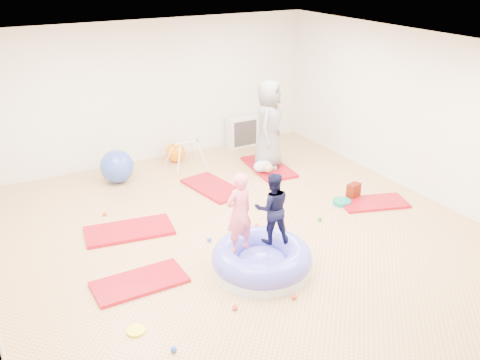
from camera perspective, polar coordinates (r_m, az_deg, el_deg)
room at (r=7.39m, az=1.13°, el=2.75°), size 7.01×8.01×2.81m
gym_mat_front_left at (r=7.19m, az=-10.65°, el=-10.67°), size 1.20×0.61×0.05m
gym_mat_mid_left at (r=8.43m, az=-11.74°, el=-5.30°), size 1.40×0.85×0.06m
gym_mat_center_back at (r=9.72m, az=-2.86°, el=-0.79°), size 0.83×1.35×0.05m
gym_mat_right at (r=9.42m, az=14.08°, el=-2.37°), size 1.24×0.87×0.05m
gym_mat_rear_right at (r=10.63m, az=3.05°, el=1.40°), size 0.81×1.40×0.06m
inflatable_cushion at (r=7.26m, az=2.34°, el=-8.54°), size 1.36×1.36×0.43m
child_pink at (r=6.85m, az=-0.09°, el=-3.14°), size 0.44×0.32×1.11m
child_navy at (r=7.10m, az=3.47°, el=-2.65°), size 0.58×0.52×1.00m
adult_caregiver at (r=10.31m, az=3.08°, el=5.92°), size 0.98×0.98×1.72m
infant at (r=10.27m, az=2.57°, el=1.48°), size 0.39×0.40×0.23m
ball_pit_balls at (r=7.94m, az=-0.01°, el=-6.61°), size 3.29×3.60×0.07m
exercise_ball_blue at (r=10.15m, az=-12.99°, el=1.42°), size 0.62×0.62×0.62m
exercise_ball_orange at (r=10.98m, az=-6.90°, el=2.96°), size 0.40×0.40×0.40m
infant_play_gym at (r=10.62m, az=-5.80°, el=3.17°), size 0.69×0.65×0.53m
cube_shelf at (r=11.78m, az=0.22°, el=5.19°), size 0.64×0.32×0.64m
balance_disc at (r=9.29m, az=10.81°, el=-2.33°), size 0.32×0.32×0.07m
backpack at (r=9.49m, az=12.01°, el=-1.18°), size 0.27×0.21×0.28m
yellow_toy at (r=6.42m, az=-11.03°, el=-15.51°), size 0.22×0.22×0.03m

